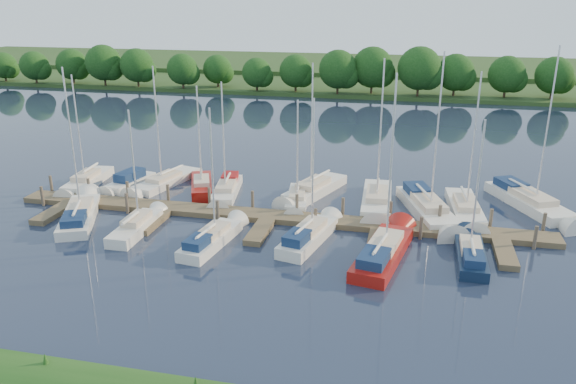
% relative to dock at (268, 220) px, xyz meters
% --- Properties ---
extents(ground, '(260.00, 260.00, 0.00)m').
position_rel_dock_xyz_m(ground, '(0.00, -7.31, -0.20)').
color(ground, '#1A2235').
rests_on(ground, ground).
extents(dock, '(40.00, 6.00, 0.40)m').
position_rel_dock_xyz_m(dock, '(0.00, 0.00, 0.00)').
color(dock, '#4B3C2A').
rests_on(dock, ground).
extents(mooring_pilings, '(38.24, 2.84, 2.00)m').
position_rel_dock_xyz_m(mooring_pilings, '(0.00, 1.13, 0.40)').
color(mooring_pilings, '#473D33').
rests_on(mooring_pilings, ground).
extents(far_shore, '(180.00, 30.00, 0.60)m').
position_rel_dock_xyz_m(far_shore, '(0.00, 67.69, 0.10)').
color(far_shore, '#223E17').
rests_on(far_shore, ground).
extents(distant_hill, '(220.00, 40.00, 1.40)m').
position_rel_dock_xyz_m(distant_hill, '(0.00, 92.69, 0.50)').
color(distant_hill, '#334E22').
rests_on(distant_hill, ground).
extents(treeline, '(146.47, 9.39, 8.09)m').
position_rel_dock_xyz_m(treeline, '(0.57, 54.53, 3.84)').
color(treeline, '#38281C').
rests_on(treeline, ground).
extents(sailboat_n_0, '(2.43, 7.76, 10.02)m').
position_rel_dock_xyz_m(sailboat_n_0, '(-17.37, 4.52, 0.08)').
color(sailboat_n_0, silver).
rests_on(sailboat_n_0, ground).
extents(motorboat, '(2.61, 5.90, 1.69)m').
position_rel_dock_xyz_m(motorboat, '(-13.71, 5.16, 0.15)').
color(motorboat, silver).
rests_on(motorboat, ground).
extents(sailboat_n_2, '(3.70, 8.48, 10.59)m').
position_rel_dock_xyz_m(sailboat_n_2, '(-10.92, 6.03, 0.07)').
color(sailboat_n_2, silver).
rests_on(sailboat_n_2, ground).
extents(sailboat_n_3, '(3.81, 7.08, 9.16)m').
position_rel_dock_xyz_m(sailboat_n_3, '(-7.29, 5.77, 0.07)').
color(sailboat_n_3, maroon).
rests_on(sailboat_n_3, ground).
extents(sailboat_n_4, '(2.85, 7.66, 9.72)m').
position_rel_dock_xyz_m(sailboat_n_4, '(-4.85, 4.99, 0.12)').
color(sailboat_n_4, silver).
rests_on(sailboat_n_4, ground).
extents(sailboat_n_5, '(2.30, 6.76, 8.60)m').
position_rel_dock_xyz_m(sailboat_n_5, '(1.27, 4.37, 0.07)').
color(sailboat_n_5, silver).
rests_on(sailboat_n_5, ground).
extents(sailboat_n_6, '(4.47, 8.66, 11.20)m').
position_rel_dock_xyz_m(sailboat_n_6, '(2.10, 6.61, 0.08)').
color(sailboat_n_6, silver).
rests_on(sailboat_n_6, ground).
extents(sailboat_n_7, '(2.55, 9.29, 11.78)m').
position_rel_dock_xyz_m(sailboat_n_7, '(7.44, 5.14, 0.08)').
color(sailboat_n_7, silver).
rests_on(sailboat_n_7, ground).
extents(sailboat_n_8, '(4.82, 9.83, 12.51)m').
position_rel_dock_xyz_m(sailboat_n_8, '(11.33, 4.11, 0.14)').
color(sailboat_n_8, silver).
rests_on(sailboat_n_8, ground).
extents(sailboat_n_9, '(2.63, 8.74, 11.07)m').
position_rel_dock_xyz_m(sailboat_n_9, '(14.08, 4.73, 0.08)').
color(sailboat_n_9, silver).
rests_on(sailboat_n_9, ground).
extents(sailboat_n_10, '(6.00, 9.80, 12.79)m').
position_rel_dock_xyz_m(sailboat_n_10, '(19.13, 7.26, 0.14)').
color(sailboat_n_10, silver).
rests_on(sailboat_n_10, ground).
extents(sailboat_s_0, '(5.09, 8.81, 11.39)m').
position_rel_dock_xyz_m(sailboat_s_0, '(-13.64, -2.42, 0.13)').
color(sailboat_s_0, silver).
rests_on(sailboat_s_0, ground).
extents(sailboat_s_1, '(1.71, 6.77, 8.97)m').
position_rel_dock_xyz_m(sailboat_s_1, '(-8.44, -3.63, 0.09)').
color(sailboat_s_1, silver).
rests_on(sailboat_s_1, ground).
extents(sailboat_s_2, '(2.55, 7.34, 9.44)m').
position_rel_dock_xyz_m(sailboat_s_2, '(-2.62, -4.50, 0.13)').
color(sailboat_s_2, silver).
rests_on(sailboat_s_2, ground).
extents(sailboat_s_3, '(3.16, 7.73, 10.04)m').
position_rel_dock_xyz_m(sailboat_s_3, '(3.55, -2.68, 0.15)').
color(sailboat_s_3, silver).
rests_on(sailboat_s_3, ground).
extents(sailboat_s_4, '(3.62, 9.38, 11.86)m').
position_rel_dock_xyz_m(sailboat_s_4, '(8.56, -3.97, 0.14)').
color(sailboat_s_4, maroon).
rests_on(sailboat_s_4, ground).
extents(sailboat_s_5, '(1.70, 7.04, 9.14)m').
position_rel_dock_xyz_m(sailboat_s_5, '(13.84, -3.05, 0.12)').
color(sailboat_s_5, '#101E36').
rests_on(sailboat_s_5, ground).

